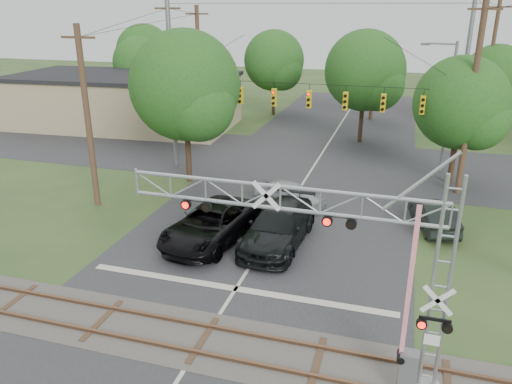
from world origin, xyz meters
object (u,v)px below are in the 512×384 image
(traffic_signal_span, at_px, (323,94))
(commercial_building, at_px, (125,100))
(pickup_black, at_px, (211,224))
(car_dark, at_px, (278,226))
(crossing_gantry, at_px, (338,254))
(streetlight, at_px, (447,101))
(sedan_silver, at_px, (290,194))

(traffic_signal_span, height_order, commercial_building, traffic_signal_span)
(pickup_black, xyz_separation_m, car_dark, (3.21, 0.63, 0.03))
(crossing_gantry, bearing_deg, traffic_signal_span, 101.06)
(commercial_building, relative_size, streetlight, 2.43)
(crossing_gantry, relative_size, car_dark, 1.54)
(crossing_gantry, distance_m, car_dark, 9.84)
(traffic_signal_span, bearing_deg, sedan_silver, -99.71)
(traffic_signal_span, xyz_separation_m, pickup_black, (-3.48, -10.58, -4.78))
(crossing_gantry, distance_m, traffic_signal_span, 18.76)
(traffic_signal_span, bearing_deg, pickup_black, -108.23)
(pickup_black, height_order, streetlight, streetlight)
(traffic_signal_span, bearing_deg, car_dark, -91.55)
(pickup_black, height_order, commercial_building, commercial_building)
(car_dark, height_order, streetlight, streetlight)
(car_dark, bearing_deg, crossing_gantry, -62.41)
(traffic_signal_span, xyz_separation_m, commercial_building, (-20.57, 10.46, -3.24))
(car_dark, relative_size, sedan_silver, 1.47)
(crossing_gantry, bearing_deg, commercial_building, 129.97)
(traffic_signal_span, bearing_deg, crossing_gantry, -78.94)
(sedan_silver, height_order, commercial_building, commercial_building)
(commercial_building, bearing_deg, streetlight, -15.98)
(pickup_black, bearing_deg, streetlight, 62.04)
(pickup_black, bearing_deg, sedan_silver, 73.55)
(traffic_signal_span, xyz_separation_m, sedan_silver, (-0.85, -4.98, -4.94))
(pickup_black, relative_size, streetlight, 0.73)
(sedan_silver, distance_m, commercial_building, 25.09)
(pickup_black, bearing_deg, traffic_signal_span, 80.50)
(traffic_signal_span, height_order, sedan_silver, traffic_signal_span)
(streetlight, bearing_deg, car_dark, -118.93)
(pickup_black, distance_m, car_dark, 3.27)
(car_dark, xyz_separation_m, streetlight, (7.88, 14.26, 3.98))
(sedan_silver, bearing_deg, car_dark, -156.79)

